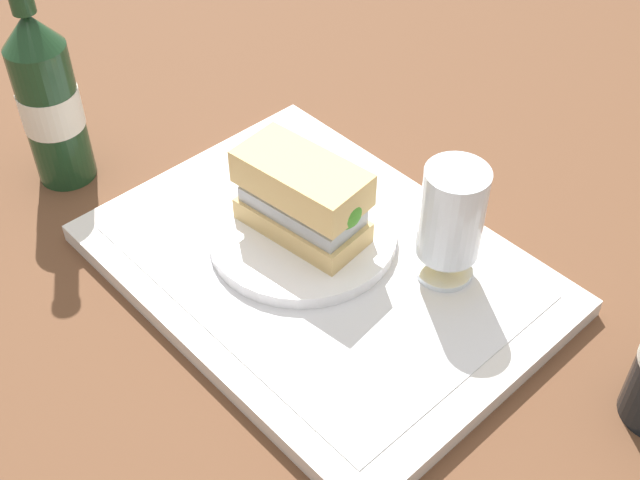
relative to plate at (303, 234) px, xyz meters
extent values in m
plane|color=brown|center=(0.03, -0.01, -0.03)|extent=(3.00, 3.00, 0.00)
cube|color=silver|center=(0.03, -0.01, -0.02)|extent=(0.44, 0.32, 0.02)
cube|color=silver|center=(0.03, -0.01, -0.01)|extent=(0.38, 0.27, 0.00)
cylinder|color=white|center=(0.00, 0.00, 0.00)|extent=(0.19, 0.19, 0.01)
cube|color=tan|center=(0.00, 0.00, 0.02)|extent=(0.14, 0.08, 0.02)
cube|color=#9EA3A8|center=(0.00, 0.00, 0.04)|extent=(0.13, 0.07, 0.02)
cube|color=silver|center=(0.00, 0.00, 0.05)|extent=(0.12, 0.06, 0.01)
sphere|color=#47932D|center=(0.05, 0.01, 0.06)|extent=(0.04, 0.04, 0.04)
cube|color=tan|center=(0.00, 0.00, 0.07)|extent=(0.14, 0.08, 0.04)
cylinder|color=silver|center=(0.13, 0.07, 0.00)|extent=(0.06, 0.06, 0.01)
cylinder|color=silver|center=(0.13, 0.07, 0.01)|extent=(0.01, 0.01, 0.02)
cylinder|color=silver|center=(0.13, 0.07, 0.07)|extent=(0.06, 0.06, 0.09)
cylinder|color=gold|center=(0.13, 0.07, 0.05)|extent=(0.06, 0.06, 0.06)
cylinder|color=white|center=(0.13, 0.07, 0.09)|extent=(0.05, 0.05, 0.01)
cylinder|color=#19381E|center=(-0.28, -0.11, 0.05)|extent=(0.06, 0.06, 0.17)
cylinder|color=silver|center=(-0.28, -0.11, 0.06)|extent=(0.07, 0.07, 0.05)
cone|color=#19381E|center=(-0.28, -0.11, 0.16)|extent=(0.06, 0.06, 0.04)
camera|label=1|loc=(0.45, -0.40, 0.57)|focal=46.21mm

